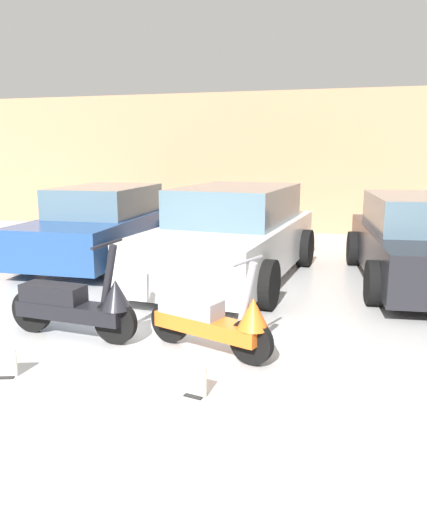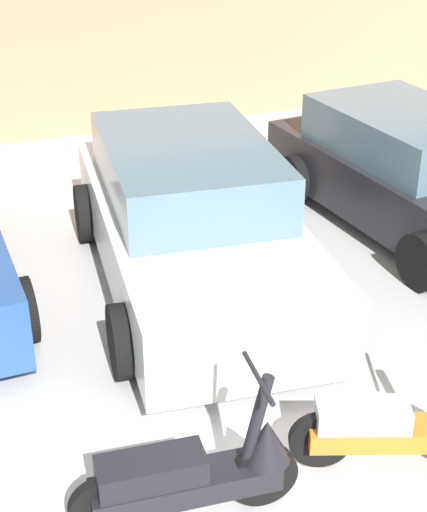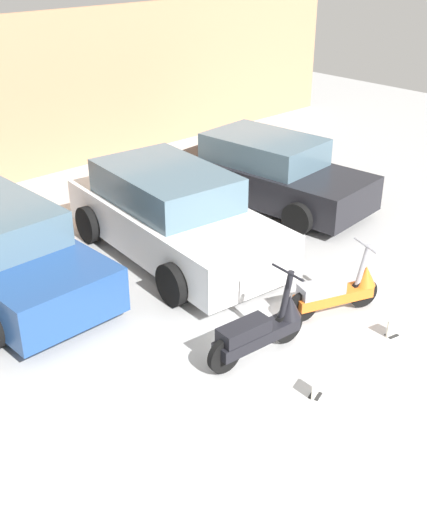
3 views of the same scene
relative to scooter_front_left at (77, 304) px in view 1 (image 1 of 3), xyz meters
name	(u,v)px [view 1 (image 1 of 3)]	position (x,y,z in m)	size (l,w,h in m)	color
ground_plane	(110,374)	(0.74, -0.74, -0.38)	(28.00, 28.00, 0.00)	#B2B2B2
wall_back	(266,163)	(0.74, 7.96, 1.33)	(19.60, 0.12, 3.42)	tan
scooter_front_left	(77,304)	(0.00, 0.00, 0.00)	(1.54, 0.56, 1.08)	black
scooter_front_right	(213,319)	(1.52, -0.04, -0.02)	(1.39, 0.73, 1.01)	black
car_rear_left	(103,225)	(-1.64, 3.81, 0.26)	(2.01, 4.00, 1.34)	navy
car_rear_center	(233,235)	(1.03, 3.01, 0.31)	(2.37, 4.40, 1.44)	white
car_rear_right	(421,242)	(3.85, 3.43, 0.25)	(2.19, 4.05, 1.33)	black
placard_near_left_scooter	(5,365)	(-0.14, -1.02, -0.27)	(0.20, 0.16, 0.26)	black
placard_near_right_scooter	(195,383)	(1.60, -0.92, -0.27)	(0.20, 0.15, 0.26)	black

